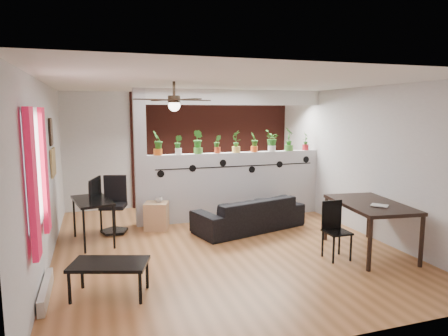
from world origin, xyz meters
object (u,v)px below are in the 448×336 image
potted_plant_4 (236,141)px  cube_shelf (157,216)px  ceiling_fan (174,102)px  cup (159,200)px  potted_plant_5 (254,141)px  dining_table (370,208)px  folding_chair (334,224)px  office_chair (114,208)px  coffee_table (109,266)px  potted_plant_3 (217,143)px  potted_plant_1 (178,144)px  potted_plant_7 (289,139)px  sofa (249,214)px  potted_plant_6 (272,140)px  potted_plant_0 (158,142)px  potted_plant_2 (198,141)px  computer_desk (92,204)px  potted_plant_8 (306,140)px

potted_plant_4 → cube_shelf: potted_plant_4 is taller
ceiling_fan → cup: 2.28m
potted_plant_5 → cup: potted_plant_5 is taller
cube_shelf → dining_table: 3.73m
cube_shelf → folding_chair: folding_chair is taller
cube_shelf → office_chair: (-0.75, 0.06, 0.19)m
office_chair → coffee_table: 2.59m
office_chair → potted_plant_3: bearing=7.9°
potted_plant_1 → coffee_table: size_ratio=0.37×
office_chair → folding_chair: office_chair is taller
potted_plant_1 → potted_plant_4: 1.19m
ceiling_fan → cup: (-0.03, 1.46, -1.75)m
ceiling_fan → potted_plant_7: (2.79, 1.80, -0.71)m
potted_plant_7 → coffee_table: potted_plant_7 is taller
sofa → cup: 1.69m
potted_plant_6 → office_chair: (-3.22, -0.28, -1.14)m
potted_plant_0 → potted_plant_5: bearing=0.0°
ceiling_fan → potted_plant_0: (0.02, 1.80, -0.72)m
dining_table → coffee_table: dining_table is taller
potted_plant_5 → folding_chair: potted_plant_5 is taller
potted_plant_0 → potted_plant_3: potted_plant_0 is taller
potted_plant_4 → coffee_table: (-2.62, -2.87, -1.22)m
ceiling_fan → potted_plant_2: (0.81, 1.80, -0.72)m
potted_plant_3 → computer_desk: bearing=-162.4°
office_chair → folding_chair: size_ratio=1.17×
potted_plant_5 → office_chair: bearing=-174.3°
potted_plant_4 → computer_desk: bearing=-164.7°
potted_plant_6 → potted_plant_3: bearing=180.0°
potted_plant_8 → cube_shelf: potted_plant_8 is taller
potted_plant_2 → cup: (-0.84, -0.34, -1.04)m
potted_plant_1 → computer_desk: potted_plant_1 is taller
potted_plant_3 → potted_plant_7: (1.58, 0.00, 0.06)m
coffee_table → potted_plant_8: bearing=34.3°
computer_desk → folding_chair: bearing=-28.1°
potted_plant_2 → potted_plant_8: (2.37, -0.00, -0.04)m
potted_plant_1 → potted_plant_8: (2.76, 0.00, 0.01)m
potted_plant_5 → computer_desk: size_ratio=0.37×
potted_plant_0 → potted_plant_8: bearing=0.0°
potted_plant_3 → potted_plant_4: potted_plant_4 is taller
coffee_table → potted_plant_6: bearing=40.1°
computer_desk → folding_chair: (3.43, -1.83, -0.16)m
potted_plant_3 → potted_plant_5: bearing=0.0°
potted_plant_7 → office_chair: bearing=-175.5°
potted_plant_2 → potted_plant_5: 1.19m
office_chair → potted_plant_5: bearing=5.7°
computer_desk → potted_plant_4: bearing=15.3°
cup → potted_plant_6: bearing=8.0°
potted_plant_5 → potted_plant_8: bearing=0.0°
potted_plant_6 → dining_table: 2.76m
potted_plant_3 → coffee_table: potted_plant_3 is taller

